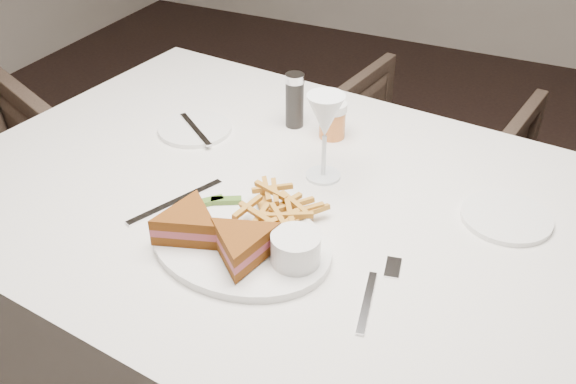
# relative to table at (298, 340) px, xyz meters

# --- Properties ---
(table) EXTENTS (1.47, 1.06, 0.75)m
(table) POSITION_rel_table_xyz_m (0.00, 0.00, 0.00)
(table) COLOR silver
(table) RESTS_ON ground
(chair_far) EXTENTS (0.66, 0.63, 0.61)m
(chair_far) POSITION_rel_table_xyz_m (0.01, 0.95, -0.07)
(chair_far) COLOR #423329
(chair_far) RESTS_ON ground
(table_setting) EXTENTS (0.84, 0.64, 0.18)m
(table_setting) POSITION_rel_table_xyz_m (-0.02, -0.07, 0.41)
(table_setting) COLOR white
(table_setting) RESTS_ON table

